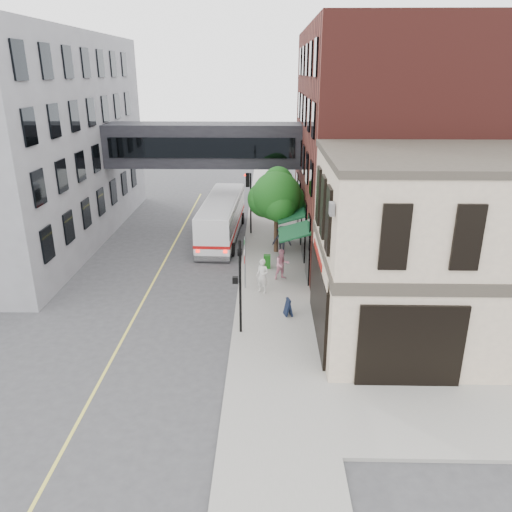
{
  "coord_description": "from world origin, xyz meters",
  "views": [
    {
      "loc": [
        1.55,
        -18.5,
        11.56
      ],
      "look_at": [
        1.06,
        4.14,
        3.11
      ],
      "focal_mm": 35.0,
      "sensor_mm": 36.0,
      "label": 1
    }
  ],
  "objects_px": {
    "bus": "(222,216)",
    "pedestrian_b": "(282,264)",
    "pedestrian_c": "(282,240)",
    "pedestrian_a": "(262,276)",
    "newspaper_box": "(267,262)",
    "sandwich_board": "(288,307)"
  },
  "relations": [
    {
      "from": "sandwich_board",
      "to": "bus",
      "type": "bearing_deg",
      "value": 93.82
    },
    {
      "from": "bus",
      "to": "pedestrian_a",
      "type": "xyz_separation_m",
      "value": [
        3.04,
        -9.91,
        -0.5
      ]
    },
    {
      "from": "bus",
      "to": "sandwich_board",
      "type": "height_order",
      "value": "bus"
    },
    {
      "from": "pedestrian_a",
      "to": "newspaper_box",
      "type": "xyz_separation_m",
      "value": [
        0.25,
        3.56,
        -0.54
      ]
    },
    {
      "from": "bus",
      "to": "pedestrian_a",
      "type": "bearing_deg",
      "value": -72.95
    },
    {
      "from": "newspaper_box",
      "to": "sandwich_board",
      "type": "height_order",
      "value": "sandwich_board"
    },
    {
      "from": "pedestrian_a",
      "to": "sandwich_board",
      "type": "relative_size",
      "value": 2.16
    },
    {
      "from": "bus",
      "to": "pedestrian_b",
      "type": "xyz_separation_m",
      "value": [
        4.16,
        -8.02,
        -0.55
      ]
    },
    {
      "from": "pedestrian_a",
      "to": "newspaper_box",
      "type": "distance_m",
      "value": 3.61
    },
    {
      "from": "bus",
      "to": "pedestrian_c",
      "type": "bearing_deg",
      "value": -41.88
    },
    {
      "from": "pedestrian_a",
      "to": "pedestrian_b",
      "type": "relative_size",
      "value": 1.06
    },
    {
      "from": "bus",
      "to": "newspaper_box",
      "type": "bearing_deg",
      "value": -62.57
    },
    {
      "from": "pedestrian_a",
      "to": "pedestrian_c",
      "type": "xyz_separation_m",
      "value": [
        1.22,
        6.09,
        0.0
      ]
    },
    {
      "from": "bus",
      "to": "newspaper_box",
      "type": "relative_size",
      "value": 12.74
    },
    {
      "from": "pedestrian_b",
      "to": "sandwich_board",
      "type": "relative_size",
      "value": 2.03
    },
    {
      "from": "pedestrian_a",
      "to": "newspaper_box",
      "type": "height_order",
      "value": "pedestrian_a"
    },
    {
      "from": "sandwich_board",
      "to": "pedestrian_c",
      "type": "bearing_deg",
      "value": 75.43
    },
    {
      "from": "bus",
      "to": "pedestrian_c",
      "type": "height_order",
      "value": "bus"
    },
    {
      "from": "bus",
      "to": "pedestrian_a",
      "type": "height_order",
      "value": "bus"
    },
    {
      "from": "pedestrian_a",
      "to": "pedestrian_b",
      "type": "height_order",
      "value": "pedestrian_a"
    },
    {
      "from": "bus",
      "to": "pedestrian_b",
      "type": "relative_size",
      "value": 5.96
    },
    {
      "from": "pedestrian_b",
      "to": "bus",
      "type": "bearing_deg",
      "value": 98.33
    }
  ]
}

